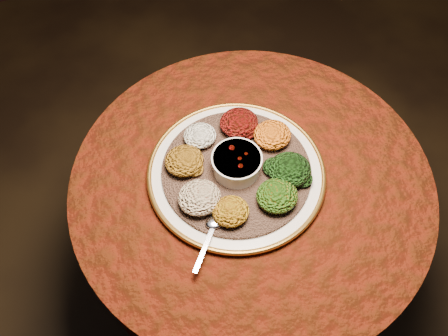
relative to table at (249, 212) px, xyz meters
name	(u,v)px	position (x,y,z in m)	size (l,w,h in m)	color
table	(249,212)	(0.00, 0.00, 0.00)	(0.96, 0.96, 0.73)	black
platter	(236,173)	(-0.03, 0.03, 0.19)	(0.55, 0.55, 0.02)	beige
injera	(236,171)	(-0.03, 0.03, 0.20)	(0.39, 0.39, 0.01)	brown
stew_bowl	(237,163)	(-0.03, 0.03, 0.24)	(0.13, 0.13, 0.05)	silver
spoon	(213,226)	(-0.14, -0.11, 0.21)	(0.11, 0.13, 0.01)	silver
portion_ayib	(200,136)	(-0.09, 0.15, 0.23)	(0.09, 0.08, 0.04)	white
portion_kitfo	(239,123)	(0.02, 0.15, 0.23)	(0.11, 0.10, 0.05)	black
portion_tikil	(272,135)	(0.09, 0.08, 0.23)	(0.10, 0.10, 0.05)	#A65F0D
portion_gomen	(290,170)	(0.09, -0.04, 0.23)	(0.11, 0.11, 0.05)	black
portion_mixveg	(277,196)	(0.03, -0.09, 0.23)	(0.10, 0.10, 0.05)	#A9460A
portion_kik	(231,211)	(-0.09, -0.10, 0.23)	(0.09, 0.09, 0.04)	#9D720D
portion_timatim	(199,197)	(-0.15, -0.04, 0.23)	(0.11, 0.10, 0.05)	maroon
portion_shiro	(184,161)	(-0.16, 0.08, 0.23)	(0.10, 0.10, 0.05)	brown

